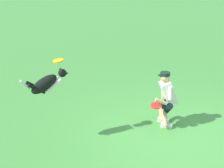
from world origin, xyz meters
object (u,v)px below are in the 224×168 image
(dog, at_px, (47,83))
(frisbee_held, at_px, (156,106))
(person, at_px, (166,97))
(frisbee_flying, at_px, (58,61))

(dog, relative_size, frisbee_held, 3.24)
(person, xyz_separation_m, frisbee_flying, (2.04, 1.24, 1.02))
(frisbee_held, bearing_deg, dog, 29.43)
(person, bearing_deg, frisbee_held, 38.35)
(dog, bearing_deg, frisbee_held, -17.14)
(frisbee_flying, relative_size, frisbee_held, 0.94)
(frisbee_flying, height_order, frisbee_held, frisbee_flying)
(dog, height_order, frisbee_held, dog)
(person, relative_size, frisbee_flying, 5.78)
(frisbee_flying, xyz_separation_m, frisbee_held, (-1.87, -0.89, -1.11))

